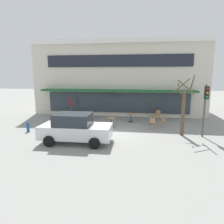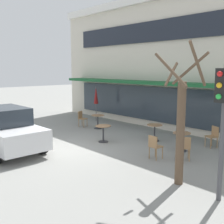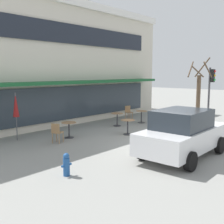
{
  "view_description": "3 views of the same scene",
  "coord_description": "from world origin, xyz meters",
  "px_view_note": "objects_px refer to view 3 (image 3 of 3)",
  "views": [
    {
      "loc": [
        2.24,
        -13.01,
        4.02
      ],
      "look_at": [
        0.01,
        2.53,
        1.06
      ],
      "focal_mm": 32.0,
      "sensor_mm": 36.0,
      "label": 1
    },
    {
      "loc": [
        9.47,
        -6.13,
        3.29
      ],
      "look_at": [
        -0.67,
        3.05,
        1.17
      ],
      "focal_mm": 45.0,
      "sensor_mm": 36.0,
      "label": 2
    },
    {
      "loc": [
        -10.86,
        -6.62,
        3.09
      ],
      "look_at": [
        -0.09,
        2.8,
        1.08
      ],
      "focal_mm": 45.0,
      "sensor_mm": 36.0,
      "label": 3
    }
  ],
  "objects_px": {
    "cafe_table_mid_patio": "(69,127)",
    "cafe_table_near_wall": "(141,115)",
    "parked_sedan": "(183,133)",
    "cafe_table_by_tree": "(128,124)",
    "traffic_light_pole": "(211,85)",
    "cafe_chair_0": "(164,117)",
    "street_tree": "(198,95)",
    "patio_umbrella_green_folded": "(16,105)",
    "cafe_chair_1": "(128,111)",
    "cafe_chair_3": "(161,115)",
    "cafe_chair_2": "(57,131)",
    "fire_hydrant": "(66,164)",
    "cafe_table_streetside": "(117,117)"
  },
  "relations": [
    {
      "from": "cafe_table_near_wall",
      "to": "cafe_chair_0",
      "type": "bearing_deg",
      "value": -92.38
    },
    {
      "from": "cafe_chair_2",
      "to": "traffic_light_pole",
      "type": "relative_size",
      "value": 0.26
    },
    {
      "from": "patio_umbrella_green_folded",
      "to": "cafe_chair_2",
      "type": "xyz_separation_m",
      "value": [
        0.89,
        -1.77,
        -1.1
      ]
    },
    {
      "from": "cafe_table_by_tree",
      "to": "traffic_light_pole",
      "type": "distance_m",
      "value": 6.73
    },
    {
      "from": "street_tree",
      "to": "cafe_table_mid_patio",
      "type": "bearing_deg",
      "value": 157.57
    },
    {
      "from": "cafe_table_mid_patio",
      "to": "fire_hydrant",
      "type": "relative_size",
      "value": 1.08
    },
    {
      "from": "cafe_chair_1",
      "to": "cafe_chair_2",
      "type": "bearing_deg",
      "value": -167.58
    },
    {
      "from": "cafe_table_mid_patio",
      "to": "traffic_light_pole",
      "type": "xyz_separation_m",
      "value": [
        8.69,
        -3.28,
        1.78
      ]
    },
    {
      "from": "street_tree",
      "to": "cafe_chair_1",
      "type": "bearing_deg",
      "value": 106.41
    },
    {
      "from": "cafe_table_near_wall",
      "to": "cafe_chair_2",
      "type": "distance_m",
      "value": 6.6
    },
    {
      "from": "cafe_table_mid_patio",
      "to": "fire_hydrant",
      "type": "distance_m",
      "value": 5.01
    },
    {
      "from": "cafe_chair_3",
      "to": "street_tree",
      "type": "distance_m",
      "value": 2.51
    },
    {
      "from": "patio_umbrella_green_folded",
      "to": "cafe_chair_2",
      "type": "bearing_deg",
      "value": -63.34
    },
    {
      "from": "cafe_table_near_wall",
      "to": "cafe_table_mid_patio",
      "type": "distance_m",
      "value": 5.6
    },
    {
      "from": "cafe_chair_3",
      "to": "traffic_light_pole",
      "type": "xyz_separation_m",
      "value": [
        2.35,
        -2.11,
        1.77
      ]
    },
    {
      "from": "cafe_chair_1",
      "to": "parked_sedan",
      "type": "distance_m",
      "value": 8.58
    },
    {
      "from": "cafe_chair_0",
      "to": "cafe_chair_2",
      "type": "height_order",
      "value": "same"
    },
    {
      "from": "cafe_chair_2",
      "to": "fire_hydrant",
      "type": "relative_size",
      "value": 1.26
    },
    {
      "from": "cafe_table_near_wall",
      "to": "patio_umbrella_green_folded",
      "type": "relative_size",
      "value": 0.35
    },
    {
      "from": "cafe_chair_2",
      "to": "fire_hydrant",
      "type": "bearing_deg",
      "value": -123.83
    },
    {
      "from": "cafe_chair_0",
      "to": "parked_sedan",
      "type": "height_order",
      "value": "parked_sedan"
    },
    {
      "from": "cafe_chair_2",
      "to": "cafe_chair_1",
      "type": "bearing_deg",
      "value": 12.42
    },
    {
      "from": "cafe_chair_0",
      "to": "cafe_chair_1",
      "type": "bearing_deg",
      "value": 78.33
    },
    {
      "from": "cafe_table_mid_patio",
      "to": "traffic_light_pole",
      "type": "distance_m",
      "value": 9.46
    },
    {
      "from": "cafe_chair_2",
      "to": "street_tree",
      "type": "height_order",
      "value": "street_tree"
    },
    {
      "from": "cafe_table_streetside",
      "to": "cafe_chair_3",
      "type": "distance_m",
      "value": 2.88
    },
    {
      "from": "cafe_table_streetside",
      "to": "traffic_light_pole",
      "type": "distance_m",
      "value": 6.26
    },
    {
      "from": "cafe_table_streetside",
      "to": "street_tree",
      "type": "bearing_deg",
      "value": -42.48
    },
    {
      "from": "cafe_table_mid_patio",
      "to": "cafe_chair_3",
      "type": "distance_m",
      "value": 6.45
    },
    {
      "from": "cafe_chair_3",
      "to": "cafe_chair_1",
      "type": "bearing_deg",
      "value": 94.41
    },
    {
      "from": "cafe_table_streetside",
      "to": "traffic_light_pole",
      "type": "height_order",
      "value": "traffic_light_pole"
    },
    {
      "from": "patio_umbrella_green_folded",
      "to": "cafe_chair_3",
      "type": "bearing_deg",
      "value": -17.36
    },
    {
      "from": "cafe_chair_1",
      "to": "cafe_chair_0",
      "type": "bearing_deg",
      "value": -101.67
    },
    {
      "from": "cafe_table_near_wall",
      "to": "cafe_table_streetside",
      "type": "distance_m",
      "value": 1.83
    },
    {
      "from": "cafe_chair_2",
      "to": "traffic_light_pole",
      "type": "height_order",
      "value": "traffic_light_pole"
    },
    {
      "from": "cafe_chair_1",
      "to": "cafe_chair_2",
      "type": "xyz_separation_m",
      "value": [
        -7.16,
        -1.58,
        0.0
      ]
    },
    {
      "from": "cafe_table_near_wall",
      "to": "fire_hydrant",
      "type": "bearing_deg",
      "value": -158.32
    },
    {
      "from": "patio_umbrella_green_folded",
      "to": "street_tree",
      "type": "xyz_separation_m",
      "value": [
        9.31,
        -4.47,
        0.13
      ]
    },
    {
      "from": "cafe_table_near_wall",
      "to": "parked_sedan",
      "type": "bearing_deg",
      "value": -132.45
    },
    {
      "from": "cafe_table_mid_patio",
      "to": "cafe_table_near_wall",
      "type": "bearing_deg",
      "value": -2.48
    },
    {
      "from": "parked_sedan",
      "to": "cafe_table_by_tree",
      "type": "bearing_deg",
      "value": 67.25
    },
    {
      "from": "cafe_chair_0",
      "to": "street_tree",
      "type": "relative_size",
      "value": 0.22
    },
    {
      "from": "cafe_chair_1",
      "to": "parked_sedan",
      "type": "height_order",
      "value": "parked_sedan"
    },
    {
      "from": "cafe_table_by_tree",
      "to": "cafe_table_mid_patio",
      "type": "height_order",
      "value": "same"
    },
    {
      "from": "cafe_table_near_wall",
      "to": "street_tree",
      "type": "xyz_separation_m",
      "value": [
        1.82,
        -2.82,
        1.24
      ]
    },
    {
      "from": "traffic_light_pole",
      "to": "cafe_chair_3",
      "type": "bearing_deg",
      "value": 138.06
    },
    {
      "from": "fire_hydrant",
      "to": "cafe_chair_1",
      "type": "bearing_deg",
      "value": 27.82
    },
    {
      "from": "cafe_table_mid_patio",
      "to": "cafe_chair_3",
      "type": "height_order",
      "value": "cafe_chair_3"
    },
    {
      "from": "cafe_table_near_wall",
      "to": "patio_umbrella_green_folded",
      "type": "height_order",
      "value": "patio_umbrella_green_folded"
    },
    {
      "from": "cafe_table_near_wall",
      "to": "parked_sedan",
      "type": "height_order",
      "value": "parked_sedan"
    }
  ]
}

